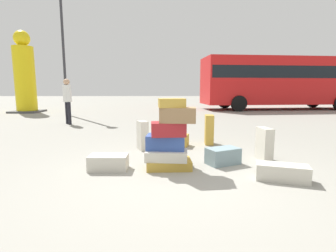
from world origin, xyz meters
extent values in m
plane|color=gray|center=(0.00, 0.00, 0.00)|extent=(80.00, 80.00, 0.00)
cube|color=#B28C33|center=(-0.25, 0.49, 0.07)|extent=(0.74, 0.47, 0.15)
cube|color=beige|center=(-0.29, 0.47, 0.23)|extent=(0.70, 0.46, 0.16)
cube|color=#334F99|center=(-0.31, 0.55, 0.43)|extent=(0.65, 0.43, 0.24)
cube|color=maroon|center=(-0.26, 0.47, 0.66)|extent=(0.57, 0.37, 0.22)
cube|color=olive|center=(-0.11, 0.45, 0.89)|extent=(0.59, 0.40, 0.24)
cube|color=#B28C33|center=(-0.21, 0.43, 1.08)|extent=(0.44, 0.29, 0.14)
cube|color=gray|center=(0.69, 0.72, 0.14)|extent=(0.64, 0.53, 0.28)
cube|color=#B28C33|center=(-0.08, 2.15, 0.13)|extent=(0.64, 0.50, 0.26)
cube|color=beige|center=(-0.80, 1.77, 0.31)|extent=(0.28, 0.36, 0.62)
cube|color=#B28C33|center=(0.72, 2.31, 0.34)|extent=(0.22, 0.36, 0.69)
cube|color=beige|center=(-1.23, 0.43, 0.12)|extent=(0.62, 0.34, 0.24)
cube|color=beige|center=(1.48, 0.94, 0.30)|extent=(0.21, 0.40, 0.60)
cube|color=beige|center=(1.35, -0.08, 0.12)|extent=(0.76, 0.50, 0.23)
cylinder|color=black|center=(-3.95, 5.83, 0.41)|extent=(0.12, 0.12, 0.81)
cylinder|color=black|center=(-3.80, 5.67, 0.41)|extent=(0.12, 0.12, 0.81)
cylinder|color=white|center=(-3.87, 5.75, 1.12)|extent=(0.30, 0.30, 0.61)
sphere|color=tan|center=(-3.87, 5.75, 1.53)|extent=(0.22, 0.22, 0.22)
cylinder|color=yellow|center=(-7.90, 10.46, 1.76)|extent=(1.05, 1.05, 3.51)
sphere|color=yellow|center=(-7.90, 10.46, 3.92)|extent=(0.82, 0.82, 0.82)
cube|color=#4C4C4C|center=(-7.90, 10.46, 0.05)|extent=(1.47, 1.47, 0.10)
cube|color=red|center=(6.88, 12.41, 1.75)|extent=(9.87, 3.40, 2.80)
cube|color=black|center=(6.88, 12.41, 2.24)|extent=(9.68, 3.40, 0.70)
cylinder|color=black|center=(9.90, 13.95, 0.45)|extent=(0.92, 0.33, 0.90)
cylinder|color=black|center=(3.64, 13.36, 0.45)|extent=(0.92, 0.33, 0.90)
cylinder|color=black|center=(3.87, 10.87, 0.45)|extent=(0.92, 0.33, 0.90)
cylinder|color=#333338|center=(-5.18, 9.02, 3.19)|extent=(0.12, 0.12, 6.38)
camera|label=1|loc=(-0.31, -3.55, 1.30)|focal=27.15mm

